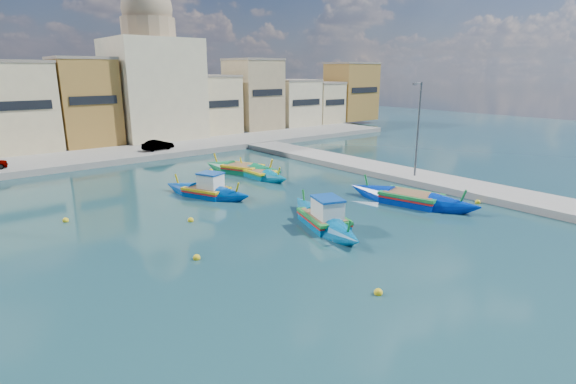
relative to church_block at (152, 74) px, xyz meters
name	(u,v)px	position (x,y,z in m)	size (l,w,h in m)	color
ground	(303,258)	(-10.00, -40.00, -8.41)	(160.00, 160.00, 0.00)	#163B42
east_quay	(487,192)	(8.00, -40.00, -8.16)	(4.00, 70.00, 0.50)	gray
north_quay	(96,157)	(-10.00, -8.00, -8.11)	(80.00, 8.00, 0.60)	gray
north_townhouses	(130,104)	(-3.32, -0.64, -3.41)	(83.20, 7.87, 10.19)	beige
church_block	(152,74)	(0.00, 0.00, 0.00)	(10.00, 10.00, 19.10)	beige
quay_street_lamp	(418,129)	(7.44, -34.00, -4.07)	(1.18, 0.16, 8.00)	#595B60
parked_cars	(1,162)	(-18.43, -9.50, -7.25)	(26.92, 2.02, 1.15)	#4C1919
luzzu_turquoise_cabin	(324,220)	(-5.94, -37.26, -8.06)	(4.80, 9.05, 2.86)	#0063A2
luzzu_blue_cabin	(207,192)	(-8.03, -27.14, -8.07)	(4.66, 7.86, 2.74)	#003E9F
luzzu_cyan_mid	(259,174)	(-1.47, -24.54, -8.17)	(1.91, 7.72, 2.28)	#007197
luzzu_green	(243,170)	(-1.70, -22.35, -8.13)	(5.12, 8.48, 2.61)	#0B7745
luzzu_blue_south	(411,200)	(1.83, -37.74, -8.12)	(4.31, 9.90, 2.79)	#0028A9
mooring_buoys	(250,218)	(-8.56, -33.44, -8.33)	(23.39, 25.03, 0.36)	yellow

